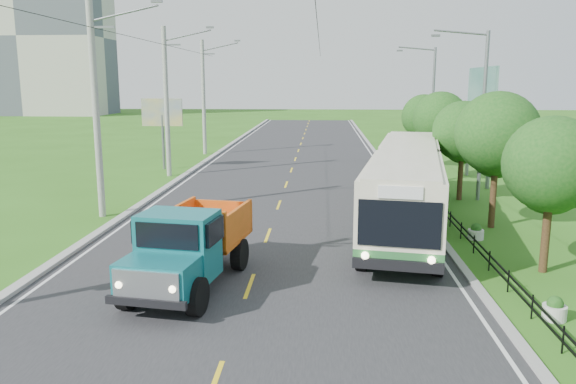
# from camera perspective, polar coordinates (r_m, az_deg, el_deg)

# --- Properties ---
(ground) EXTENTS (240.00, 240.00, 0.00)m
(ground) POSITION_cam_1_polar(r_m,az_deg,el_deg) (18.04, -3.92, -9.54)
(ground) COLOR #2E6317
(ground) RESTS_ON ground
(road) EXTENTS (14.00, 120.00, 0.02)m
(road) POSITION_cam_1_polar(r_m,az_deg,el_deg) (37.35, 0.01, 1.30)
(road) COLOR #28282B
(road) RESTS_ON ground
(curb_left) EXTENTS (0.40, 120.00, 0.15)m
(curb_left) POSITION_cam_1_polar(r_m,az_deg,el_deg) (38.45, -10.77, 1.48)
(curb_left) COLOR #9E9E99
(curb_left) RESTS_ON ground
(curb_right) EXTENTS (0.30, 120.00, 0.10)m
(curb_right) POSITION_cam_1_polar(r_m,az_deg,el_deg) (37.60, 10.95, 1.22)
(curb_right) COLOR #9E9E99
(curb_right) RESTS_ON ground
(edge_line_left) EXTENTS (0.12, 120.00, 0.00)m
(edge_line_left) POSITION_cam_1_polar(r_m,az_deg,el_deg) (38.33, -9.97, 1.40)
(edge_line_left) COLOR silver
(edge_line_left) RESTS_ON road
(edge_line_right) EXTENTS (0.12, 120.00, 0.00)m
(edge_line_right) POSITION_cam_1_polar(r_m,az_deg,el_deg) (37.54, 10.20, 1.19)
(edge_line_right) COLOR silver
(edge_line_right) RESTS_ON road
(centre_dash) EXTENTS (0.12, 2.20, 0.00)m
(centre_dash) POSITION_cam_1_polar(r_m,az_deg,el_deg) (18.03, -3.92, -9.47)
(centre_dash) COLOR yellow
(centre_dash) RESTS_ON road
(railing_right) EXTENTS (0.04, 40.00, 0.60)m
(railing_right) POSITION_cam_1_polar(r_m,az_deg,el_deg) (31.85, 13.85, -0.20)
(railing_right) COLOR black
(railing_right) RESTS_ON ground
(pole_near) EXTENTS (3.51, 0.32, 10.00)m
(pole_near) POSITION_cam_1_polar(r_m,az_deg,el_deg) (27.83, -18.87, 7.91)
(pole_near) COLOR gray
(pole_near) RESTS_ON ground
(pole_mid) EXTENTS (3.51, 0.32, 10.00)m
(pole_mid) POSITION_cam_1_polar(r_m,az_deg,el_deg) (39.20, -12.20, 8.99)
(pole_mid) COLOR gray
(pole_mid) RESTS_ON ground
(pole_far) EXTENTS (3.51, 0.32, 10.00)m
(pole_far) POSITION_cam_1_polar(r_m,az_deg,el_deg) (50.85, -8.54, 9.53)
(pole_far) COLOR gray
(pole_far) RESTS_ON ground
(tree_second) EXTENTS (3.18, 3.26, 5.30)m
(tree_second) POSITION_cam_1_polar(r_m,az_deg,el_deg) (20.55, 25.22, 2.12)
(tree_second) COLOR #382314
(tree_second) RESTS_ON ground
(tree_third) EXTENTS (3.60, 3.62, 6.00)m
(tree_third) POSITION_cam_1_polar(r_m,az_deg,el_deg) (26.13, 20.52, 5.20)
(tree_third) COLOR #382314
(tree_third) RESTS_ON ground
(tree_fourth) EXTENTS (3.24, 3.31, 5.40)m
(tree_fourth) POSITION_cam_1_polar(r_m,az_deg,el_deg) (31.92, 17.37, 5.61)
(tree_fourth) COLOR #382314
(tree_fourth) RESTS_ON ground
(tree_fifth) EXTENTS (3.48, 3.52, 5.80)m
(tree_fifth) POSITION_cam_1_polar(r_m,az_deg,el_deg) (37.74, 15.25, 6.90)
(tree_fifth) COLOR #382314
(tree_fifth) RESTS_ON ground
(tree_back) EXTENTS (3.30, 3.36, 5.50)m
(tree_back) POSITION_cam_1_polar(r_m,az_deg,el_deg) (43.63, 13.65, 7.22)
(tree_back) COLOR #382314
(tree_back) RESTS_ON ground
(streetlight_mid) EXTENTS (3.02, 0.20, 9.07)m
(streetlight_mid) POSITION_cam_1_polar(r_m,az_deg,el_deg) (31.90, 18.95, 7.89)
(streetlight_mid) COLOR slate
(streetlight_mid) RESTS_ON ground
(streetlight_far) EXTENTS (3.02, 0.20, 9.07)m
(streetlight_far) POSITION_cam_1_polar(r_m,az_deg,el_deg) (45.54, 14.30, 8.91)
(streetlight_far) COLOR slate
(streetlight_far) RESTS_ON ground
(planter_front) EXTENTS (0.64, 0.64, 0.67)m
(planter_front) POSITION_cam_1_polar(r_m,az_deg,el_deg) (17.16, 25.45, -10.73)
(planter_front) COLOR silver
(planter_front) RESTS_ON ground
(planter_near) EXTENTS (0.64, 0.64, 0.67)m
(planter_near) POSITION_cam_1_polar(r_m,az_deg,el_deg) (24.38, 18.54, -3.91)
(planter_near) COLOR silver
(planter_near) RESTS_ON ground
(planter_mid) EXTENTS (0.64, 0.64, 0.67)m
(planter_mid) POSITION_cam_1_polar(r_m,az_deg,el_deg) (31.97, 14.90, -0.23)
(planter_mid) COLOR silver
(planter_mid) RESTS_ON ground
(planter_far) EXTENTS (0.64, 0.64, 0.67)m
(planter_far) POSITION_cam_1_polar(r_m,az_deg,el_deg) (39.72, 12.68, 2.02)
(planter_far) COLOR silver
(planter_far) RESTS_ON ground
(billboard_left) EXTENTS (3.00, 0.20, 5.20)m
(billboard_left) POSITION_cam_1_polar(r_m,az_deg,el_deg) (42.47, -12.66, 7.46)
(billboard_left) COLOR slate
(billboard_left) RESTS_ON ground
(billboard_right) EXTENTS (0.24, 6.00, 7.30)m
(billboard_right) POSITION_cam_1_polar(r_m,az_deg,el_deg) (38.10, 19.05, 8.97)
(billboard_right) COLOR slate
(billboard_right) RESTS_ON ground
(apartment_near) EXTENTS (28.00, 14.00, 30.00)m
(apartment_near) POSITION_cam_1_polar(r_m,az_deg,el_deg) (125.85, -24.33, 14.05)
(apartment_near) COLOR #B7B2A3
(apartment_near) RESTS_ON ground
(bus) EXTENTS (5.72, 17.62, 3.36)m
(bus) POSITION_cam_1_polar(r_m,az_deg,el_deg) (25.99, 12.00, 1.25)
(bus) COLOR #2B6D34
(bus) RESTS_ON ground
(dump_truck) EXTENTS (3.22, 6.40, 2.58)m
(dump_truck) POSITION_cam_1_polar(r_m,az_deg,el_deg) (17.85, -9.95, -4.98)
(dump_truck) COLOR #12686F
(dump_truck) RESTS_ON ground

